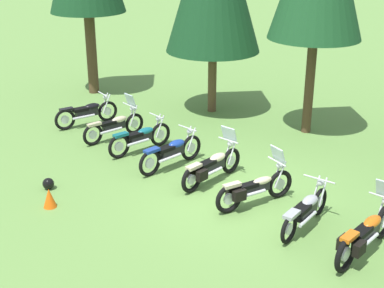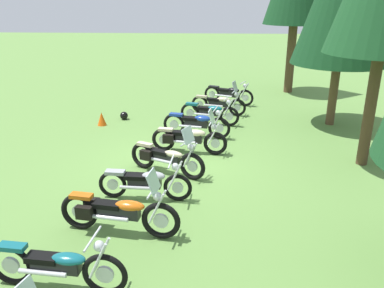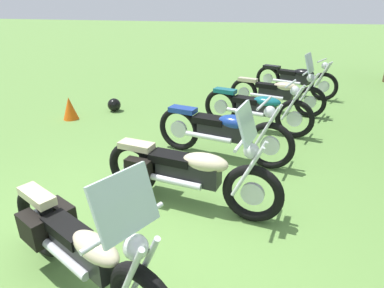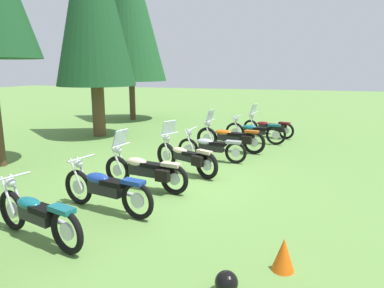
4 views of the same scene
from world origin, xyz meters
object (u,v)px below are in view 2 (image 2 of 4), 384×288
at_px(motorcycle_3, 197,123).
at_px(motorcycle_8, 57,265).
at_px(motorcycle_4, 188,138).
at_px(motorcycle_6, 145,182).
at_px(motorcycle_7, 118,211).
at_px(motorcycle_0, 229,94).
at_px(traffic_cone, 102,119).
at_px(motorcycle_1, 219,103).
at_px(motorcycle_2, 210,112).
at_px(dropped_helmet, 124,116).
at_px(motorcycle_5, 166,157).

bearing_deg(motorcycle_3, motorcycle_8, -92.38).
relative_size(motorcycle_4, motorcycle_6, 1.04).
bearing_deg(motorcycle_8, motorcycle_7, 75.64).
xyz_separation_m(motorcycle_0, traffic_cone, (3.21, -4.66, -0.22)).
distance_m(motorcycle_4, motorcycle_8, 6.23).
distance_m(motorcycle_0, motorcycle_1, 1.65).
distance_m(motorcycle_2, motorcycle_3, 1.47).
xyz_separation_m(motorcycle_1, dropped_helmet, (0.87, -3.59, -0.31)).
xyz_separation_m(motorcycle_0, motorcycle_6, (8.66, -2.17, -0.02)).
bearing_deg(traffic_cone, dropped_helmet, 139.32).
relative_size(motorcycle_2, motorcycle_5, 1.04).
bearing_deg(motorcycle_3, traffic_cone, 174.36).
bearing_deg(motorcycle_5, motorcycle_4, 97.41).
xyz_separation_m(motorcycle_3, dropped_helmet, (-1.84, -2.83, -0.33)).
distance_m(motorcycle_5, motorcycle_6, 1.47).
bearing_deg(motorcycle_1, motorcycle_5, -88.50).
distance_m(motorcycle_7, traffic_cone, 7.21).
bearing_deg(motorcycle_4, motorcycle_6, -96.30).
relative_size(traffic_cone, dropped_helmet, 1.62).
bearing_deg(motorcycle_8, dropped_helmet, 101.12).
relative_size(motorcycle_2, motorcycle_3, 0.96).
xyz_separation_m(motorcycle_1, motorcycle_2, (1.30, -0.35, -0.01)).
height_order(motorcycle_1, motorcycle_7, motorcycle_7).
relative_size(motorcycle_5, motorcycle_6, 0.95).
bearing_deg(motorcycle_7, motorcycle_8, -100.99).
bearing_deg(traffic_cone, motorcycle_6, 24.56).
relative_size(motorcycle_4, motorcycle_7, 0.93).
bearing_deg(motorcycle_4, motorcycle_3, 90.92).
bearing_deg(motorcycle_8, motorcycle_3, 81.04).
relative_size(motorcycle_3, motorcycle_8, 0.97).
bearing_deg(motorcycle_1, motorcycle_2, -89.35).
height_order(motorcycle_6, dropped_helmet, motorcycle_6).
xyz_separation_m(motorcycle_3, motorcycle_6, (4.35, -0.98, -0.03)).
height_order(motorcycle_5, traffic_cone, motorcycle_5).
xyz_separation_m(motorcycle_8, traffic_cone, (-8.50, -1.60, -0.22)).
bearing_deg(motorcycle_6, motorcycle_1, 79.11).
height_order(motorcycle_2, motorcycle_3, motorcycle_3).
bearing_deg(motorcycle_2, dropped_helmet, -171.58).
bearing_deg(motorcycle_5, motorcycle_6, -76.33).
height_order(motorcycle_0, dropped_helmet, motorcycle_0).
bearing_deg(motorcycle_0, motorcycle_2, -82.65).
relative_size(motorcycle_2, motorcycle_8, 0.93).
bearing_deg(motorcycle_1, motorcycle_6, -87.97).
xyz_separation_m(motorcycle_1, motorcycle_7, (8.49, -2.05, 0.03)).
relative_size(motorcycle_2, motorcycle_4, 0.95).
xyz_separation_m(motorcycle_0, motorcycle_4, (5.72, -1.38, 0.01)).
distance_m(motorcycle_5, traffic_cone, 4.89).
relative_size(motorcycle_1, motorcycle_4, 0.95).
relative_size(motorcycle_6, dropped_helmet, 7.32).
xyz_separation_m(motorcycle_4, motorcycle_6, (2.94, -0.79, -0.03)).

